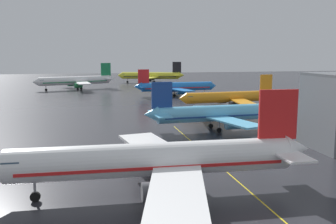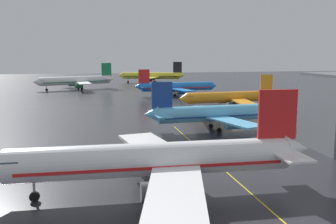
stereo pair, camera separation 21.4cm
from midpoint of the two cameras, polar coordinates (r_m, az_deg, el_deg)
airliner_front_gate at (r=47.73m, az=-1.68°, el=-7.19°), size 41.65×36.00×12.97m
airliner_second_row at (r=87.70m, az=7.89°, el=-0.20°), size 36.66×31.58×11.40m
airliner_third_row at (r=122.48m, az=9.24°, el=2.23°), size 34.12×29.30×10.60m
airliner_far_left_stand at (r=156.30m, az=1.14°, el=3.83°), size 35.54×30.59×11.05m
airliner_far_right_stand at (r=188.71m, az=-13.71°, el=4.61°), size 39.30×33.63×12.56m
airliner_distant_taxiway at (r=223.71m, az=-2.59°, el=5.48°), size 39.02×33.32×12.38m
taxiway_markings at (r=55.27m, az=9.89°, el=-9.85°), size 165.54×78.43×0.01m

